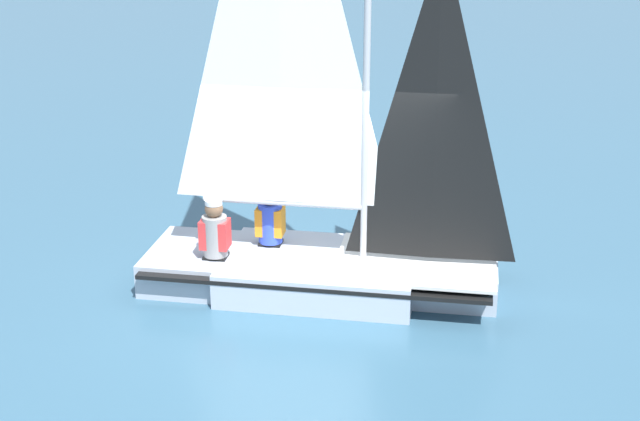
# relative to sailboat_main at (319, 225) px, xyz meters

# --- Properties ---
(ground_plane) EXTENTS (260.00, 260.00, 0.00)m
(ground_plane) POSITION_rel_sailboat_main_xyz_m (-0.01, 0.01, -0.84)
(ground_plane) COLOR #38607A
(sailboat_main) EXTENTS (3.77, 4.27, 6.19)m
(sailboat_main) POSITION_rel_sailboat_main_xyz_m (0.00, 0.00, 0.00)
(sailboat_main) COLOR #B2BCCC
(sailboat_main) RESTS_ON ground_plane
(sailor_helm) EXTENTS (0.42, 0.43, 1.16)m
(sailor_helm) POSITION_rel_sailboat_main_xyz_m (0.17, -0.71, -0.22)
(sailor_helm) COLOR black
(sailor_helm) RESTS_ON ground_plane
(sailor_crew) EXTENTS (0.42, 0.43, 1.16)m
(sailor_crew) POSITION_rel_sailboat_main_xyz_m (0.93, -0.84, -0.21)
(sailor_crew) COLOR black
(sailor_crew) RESTS_ON ground_plane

